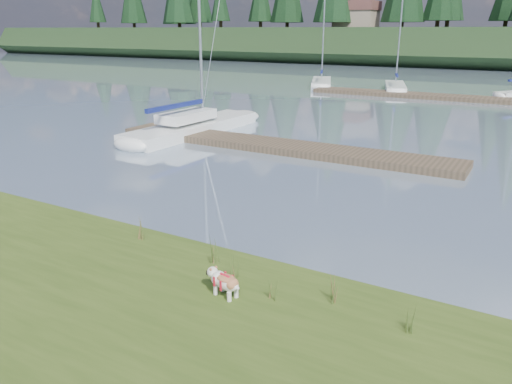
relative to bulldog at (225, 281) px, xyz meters
The scene contains 17 objects.
ground 33.30m from the bulldog, 92.47° to the left, with size 200.00×200.00×0.00m, color #8093A8.
bank 3.12m from the bulldog, 117.66° to the right, with size 60.00×9.00×0.35m, color #3E521B.
ridge 76.30m from the bulldog, 91.08° to the left, with size 200.00×20.00×5.00m, color black.
bulldog is the anchor object (origin of this frame).
sailboat_main 17.57m from the bulldog, 127.31° to the left, with size 2.25×9.99×14.18m.
dock_near 13.42m from the bulldog, 113.90° to the left, with size 16.00×2.00×0.30m, color #4C3D2C.
dock_far 33.27m from the bulldog, 89.03° to the left, with size 26.00×2.20×0.30m, color #4C3D2C.
sailboat_bg_0 40.32m from the bulldog, 110.42° to the left, with size 4.65×8.38×12.09m.
sailboat_bg_1 38.06m from the bulldog, 100.63° to the left, with size 3.79×7.97×11.75m.
weed_0 1.41m from the bulldog, 134.45° to the left, with size 0.17×0.14×0.68m.
weed_1 0.68m from the bulldog, 107.78° to the left, with size 0.17×0.14×0.57m.
weed_2 2.00m from the bulldog, 23.75° to the left, with size 0.17×0.14×0.56m.
weed_3 3.32m from the bulldog, 160.36° to the left, with size 0.17×0.14×0.64m.
weed_4 0.90m from the bulldog, 23.04° to the left, with size 0.17×0.14×0.46m.
weed_5 3.26m from the bulldog, ahead, with size 0.17×0.14×0.61m.
mud_lip 2.27m from the bulldog, 130.77° to the left, with size 60.00×0.50×0.14m, color #33281C.
house_0 77.21m from the bulldog, 107.74° to the left, with size 6.30×5.30×4.65m.
Camera 1 is at (6.04, -10.06, 5.05)m, focal length 35.00 mm.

